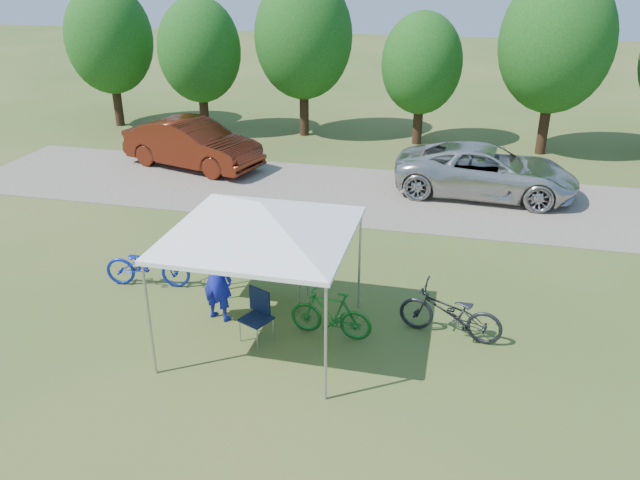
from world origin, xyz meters
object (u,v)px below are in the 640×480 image
object	(u,v)px
folding_chair	(258,311)
bike_blue	(148,265)
sedan	(193,144)
folding_table	(259,265)
cooler	(245,254)
bike_green	(331,313)
minivan	(486,171)
cyclist	(217,278)
bike_dark	(450,313)

from	to	relation	value
folding_chair	bike_blue	distance (m)	3.28
sedan	folding_table	bearing A→B (deg)	-132.09
folding_table	cooler	distance (m)	0.36
folding_table	bike_blue	world-z (taller)	bike_blue
folding_table	bike_green	size ratio (longest dim) A/B	1.25
cooler	bike_green	world-z (taller)	cooler
folding_table	folding_chair	distance (m)	1.49
bike_green	cooler	bearing A→B (deg)	-112.45
sedan	minivan	bearing A→B (deg)	-77.18
cyclist	bike_green	distance (m)	2.32
folding_chair	minivan	bearing A→B (deg)	89.44
minivan	folding_table	bearing A→B (deg)	151.73
folding_table	bike_green	xyz separation A→B (m)	(1.74, -1.04, -0.29)
cooler	bike_dark	world-z (taller)	cooler
cooler	minivan	distance (m)	8.92
bike_green	sedan	world-z (taller)	sedan
bike_dark	sedan	xyz separation A→B (m)	(-8.92, 8.52, 0.31)
cooler	bike_blue	xyz separation A→B (m)	(-2.24, -0.03, -0.50)
folding_table	minivan	xyz separation A→B (m)	(4.56, 7.48, -0.01)
minivan	sedan	world-z (taller)	sedan
bike_green	sedan	bearing A→B (deg)	-138.40
folding_chair	sedan	world-z (taller)	sedan
folding_table	cyclist	distance (m)	1.10
cooler	bike_blue	world-z (taller)	cooler
folding_table	cooler	bearing A→B (deg)	180.00
bike_blue	folding_chair	bearing A→B (deg)	-123.22
bike_blue	bike_dark	distance (m)	6.47
cyclist	bike_dark	distance (m)	4.49
bike_blue	sedan	world-z (taller)	sedan
folding_chair	cyclist	size ratio (longest dim) A/B	0.54
folding_chair	cooler	world-z (taller)	cooler
bike_blue	bike_green	size ratio (longest dim) A/B	1.17
folding_table	sedan	xyz separation A→B (m)	(-5.01, 7.97, 0.05)
bike_blue	folding_table	bearing A→B (deg)	-97.56
folding_chair	minivan	xyz separation A→B (m)	(4.12, 8.90, 0.18)
folding_chair	cyclist	distance (m)	1.13
cyclist	sedan	world-z (taller)	cyclist
cyclist	bike_dark	bearing A→B (deg)	-162.05
sedan	bike_dark	bearing A→B (deg)	-117.96
folding_table	bike_dark	xyz separation A→B (m)	(3.91, -0.55, -0.26)
cooler	bike_dark	distance (m)	4.26
bike_blue	bike_green	xyz separation A→B (m)	(4.27, -1.01, -0.01)
bike_dark	sedan	distance (m)	12.34
folding_table	bike_blue	xyz separation A→B (m)	(-2.53, -0.03, -0.28)
folding_chair	minivan	size ratio (longest dim) A/B	0.18
cooler	cyclist	xyz separation A→B (m)	(-0.25, -0.95, -0.08)
bike_dark	folding_chair	bearing A→B (deg)	-66.09
bike_dark	folding_table	bearing A→B (deg)	-88.05
cooler	bike_green	distance (m)	2.34
folding_chair	bike_dark	xyz separation A→B (m)	(3.47, 0.86, -0.06)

